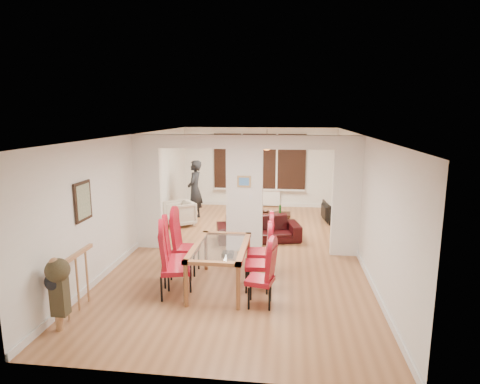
% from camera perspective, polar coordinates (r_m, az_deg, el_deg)
% --- Properties ---
extents(floor, '(5.00, 9.00, 0.01)m').
position_cam_1_polar(floor, '(9.18, 0.63, -8.29)').
color(floor, '#94603B').
rests_on(floor, ground).
extents(room_walls, '(5.00, 9.00, 2.60)m').
position_cam_1_polar(room_walls, '(8.83, 0.65, -0.31)').
color(room_walls, silver).
rests_on(room_walls, floor).
extents(divider_wall, '(5.00, 0.18, 2.60)m').
position_cam_1_polar(divider_wall, '(8.83, 0.65, -0.31)').
color(divider_wall, white).
rests_on(divider_wall, floor).
extents(bay_window_blinds, '(3.00, 0.08, 1.80)m').
position_cam_1_polar(bay_window_blinds, '(13.17, 2.77, 4.36)').
color(bay_window_blinds, black).
rests_on(bay_window_blinds, room_walls).
extents(radiator, '(1.40, 0.08, 0.50)m').
position_cam_1_polar(radiator, '(13.32, 2.71, -0.80)').
color(radiator, white).
rests_on(radiator, floor).
extents(pendant_light, '(0.36, 0.36, 0.36)m').
position_cam_1_polar(pendant_light, '(11.95, 3.84, 6.78)').
color(pendant_light, orange).
rests_on(pendant_light, room_walls).
extents(stair_newel, '(0.40, 1.20, 1.10)m').
position_cam_1_polar(stair_newel, '(6.76, -22.37, -11.47)').
color(stair_newel, '#A4734B').
rests_on(stair_newel, floor).
extents(wall_poster, '(0.04, 0.52, 0.67)m').
position_cam_1_polar(wall_poster, '(7.23, -21.44, -1.23)').
color(wall_poster, gray).
rests_on(wall_poster, room_walls).
extents(pillar_photo, '(0.30, 0.03, 0.25)m').
position_cam_1_polar(pillar_photo, '(8.68, 0.58, 1.51)').
color(pillar_photo, '#4C8CD8').
rests_on(pillar_photo, divider_wall).
extents(dining_table, '(0.94, 1.67, 0.78)m').
position_cam_1_polar(dining_table, '(7.21, -2.83, -10.52)').
color(dining_table, brown).
rests_on(dining_table, floor).
extents(dining_chair_la, '(0.57, 0.57, 1.17)m').
position_cam_1_polar(dining_chair_la, '(6.86, -9.14, -10.08)').
color(dining_chair_la, maroon).
rests_on(dining_chair_la, floor).
extents(dining_chair_lb, '(0.53, 0.53, 1.13)m').
position_cam_1_polar(dining_chair_lb, '(7.33, -8.88, -8.82)').
color(dining_chair_lb, maroon).
rests_on(dining_chair_lb, floor).
extents(dining_chair_lc, '(0.46, 0.46, 1.15)m').
position_cam_1_polar(dining_chair_lc, '(7.85, -7.63, -7.36)').
color(dining_chair_lc, maroon).
rests_on(dining_chair_lc, floor).
extents(dining_chair_ra, '(0.49, 0.49, 1.02)m').
position_cam_1_polar(dining_chair_ra, '(6.54, 2.86, -11.77)').
color(dining_chair_ra, maroon).
rests_on(dining_chair_ra, floor).
extents(dining_chair_rb, '(0.47, 0.47, 1.09)m').
position_cam_1_polar(dining_chair_rb, '(7.07, 2.51, -9.65)').
color(dining_chair_rb, maroon).
rests_on(dining_chair_rb, floor).
extents(dining_chair_rc, '(0.48, 0.48, 1.12)m').
position_cam_1_polar(dining_chair_rc, '(7.60, 2.82, -8.00)').
color(dining_chair_rc, maroon).
rests_on(dining_chair_rc, floor).
extents(sofa, '(2.13, 1.23, 0.58)m').
position_cam_1_polar(sofa, '(9.79, 2.62, -5.26)').
color(sofa, black).
rests_on(sofa, floor).
extents(armchair, '(1.02, 1.02, 0.67)m').
position_cam_1_polar(armchair, '(11.17, -8.59, -3.05)').
color(armchair, '#BCAF9F').
rests_on(armchair, floor).
extents(person, '(0.66, 0.46, 1.73)m').
position_cam_1_polar(person, '(11.72, -6.44, 0.30)').
color(person, black).
rests_on(person, floor).
extents(television, '(0.95, 0.25, 0.55)m').
position_cam_1_polar(television, '(11.74, 11.71, -2.79)').
color(television, black).
rests_on(television, floor).
extents(coffee_table, '(1.01, 0.56, 0.22)m').
position_cam_1_polar(coffee_table, '(11.64, 4.77, -3.53)').
color(coffee_table, black).
rests_on(coffee_table, floor).
extents(bottle, '(0.07, 0.07, 0.27)m').
position_cam_1_polar(bottle, '(11.53, 5.71, -2.43)').
color(bottle, '#143F19').
rests_on(bottle, coffee_table).
extents(bowl, '(0.20, 0.20, 0.05)m').
position_cam_1_polar(bowl, '(11.68, 3.63, -2.76)').
color(bowl, black).
rests_on(bowl, coffee_table).
extents(shoes, '(0.24, 0.26, 0.10)m').
position_cam_1_polar(shoes, '(8.76, -1.74, -8.90)').
color(shoes, black).
rests_on(shoes, floor).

